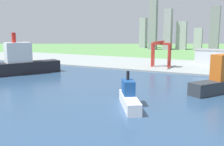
{
  "coord_description": "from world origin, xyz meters",
  "views": [
    {
      "loc": [
        72.35,
        100.3,
        54.59
      ],
      "look_at": [
        6.33,
        233.94,
        29.83
      ],
      "focal_mm": 42.5,
      "sensor_mm": 36.0,
      "label": 1
    }
  ],
  "objects_px": {
    "port_crane_red": "(161,48)",
    "warehouse_main": "(217,57)",
    "container_barge": "(220,79)",
    "ferry_boat": "(129,98)",
    "cargo_ship": "(24,63)"
  },
  "relations": [
    {
      "from": "port_crane_red",
      "to": "warehouse_main",
      "type": "relative_size",
      "value": 0.7
    },
    {
      "from": "container_barge",
      "to": "warehouse_main",
      "type": "bearing_deg",
      "value": 95.49
    },
    {
      "from": "warehouse_main",
      "to": "ferry_boat",
      "type": "bearing_deg",
      "value": -98.47
    },
    {
      "from": "cargo_ship",
      "to": "warehouse_main",
      "type": "relative_size",
      "value": 1.32
    },
    {
      "from": "container_barge",
      "to": "port_crane_red",
      "type": "distance_m",
      "value": 142.9
    },
    {
      "from": "port_crane_red",
      "to": "warehouse_main",
      "type": "height_order",
      "value": "port_crane_red"
    },
    {
      "from": "ferry_boat",
      "to": "warehouse_main",
      "type": "bearing_deg",
      "value": 81.53
    },
    {
      "from": "warehouse_main",
      "to": "container_barge",
      "type": "bearing_deg",
      "value": -84.51
    },
    {
      "from": "container_barge",
      "to": "cargo_ship",
      "type": "bearing_deg",
      "value": -179.59
    },
    {
      "from": "cargo_ship",
      "to": "warehouse_main",
      "type": "xyz_separation_m",
      "value": [
        206.84,
        176.52,
        -0.45
      ]
    },
    {
      "from": "container_barge",
      "to": "port_crane_red",
      "type": "xyz_separation_m",
      "value": [
        -85.14,
        113.52,
        16.91
      ]
    },
    {
      "from": "container_barge",
      "to": "warehouse_main",
      "type": "relative_size",
      "value": 0.91
    },
    {
      "from": "container_barge",
      "to": "port_crane_red",
      "type": "relative_size",
      "value": 1.3
    },
    {
      "from": "container_barge",
      "to": "ferry_boat",
      "type": "distance_m",
      "value": 91.5
    },
    {
      "from": "cargo_ship",
      "to": "port_crane_red",
      "type": "relative_size",
      "value": 1.88
    }
  ]
}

